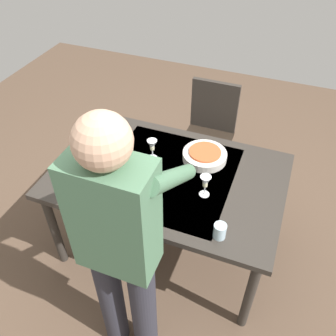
{
  "coord_description": "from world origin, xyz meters",
  "views": [
    {
      "loc": [
        -0.62,
        1.6,
        2.33
      ],
      "look_at": [
        0.0,
        0.0,
        0.79
      ],
      "focal_mm": 38.38,
      "sensor_mm": 36.0,
      "label": 1
    }
  ],
  "objects_px": {
    "dinner_plate_near": "(78,170)",
    "wine_bottle": "(129,195)",
    "person_server": "(121,245)",
    "wine_glass_left": "(152,146)",
    "dining_table": "(168,181)",
    "water_cup_near_left": "(148,166)",
    "water_cup_near_right": "(220,231)",
    "serving_bowl_pasta": "(205,155)",
    "wine_glass_right": "(205,182)",
    "chair_near": "(210,128)"
  },
  "relations": [
    {
      "from": "person_server",
      "to": "water_cup_near_left",
      "type": "distance_m",
      "value": 0.77
    },
    {
      "from": "wine_glass_right",
      "to": "water_cup_near_right",
      "type": "xyz_separation_m",
      "value": [
        -0.17,
        0.27,
        -0.06
      ]
    },
    {
      "from": "dining_table",
      "to": "person_server",
      "type": "relative_size",
      "value": 0.89
    },
    {
      "from": "chair_near",
      "to": "wine_glass_left",
      "type": "relative_size",
      "value": 6.03
    },
    {
      "from": "dinner_plate_near",
      "to": "serving_bowl_pasta",
      "type": "bearing_deg",
      "value": -150.91
    },
    {
      "from": "person_server",
      "to": "serving_bowl_pasta",
      "type": "distance_m",
      "value": 1.01
    },
    {
      "from": "water_cup_near_right",
      "to": "serving_bowl_pasta",
      "type": "relative_size",
      "value": 0.31
    },
    {
      "from": "person_server",
      "to": "wine_glass_right",
      "type": "distance_m",
      "value": 0.71
    },
    {
      "from": "wine_bottle",
      "to": "wine_glass_left",
      "type": "bearing_deg",
      "value": -83.7
    },
    {
      "from": "serving_bowl_pasta",
      "to": "wine_glass_left",
      "type": "bearing_deg",
      "value": 19.31
    },
    {
      "from": "dining_table",
      "to": "water_cup_near_right",
      "type": "distance_m",
      "value": 0.59
    },
    {
      "from": "wine_glass_left",
      "to": "wine_glass_right",
      "type": "bearing_deg",
      "value": 154.33
    },
    {
      "from": "water_cup_near_right",
      "to": "wine_glass_right",
      "type": "bearing_deg",
      "value": -58.66
    },
    {
      "from": "serving_bowl_pasta",
      "to": "dinner_plate_near",
      "type": "relative_size",
      "value": 1.3
    },
    {
      "from": "dining_table",
      "to": "water_cup_near_left",
      "type": "distance_m",
      "value": 0.18
    },
    {
      "from": "wine_bottle",
      "to": "wine_glass_left",
      "type": "height_order",
      "value": "wine_bottle"
    },
    {
      "from": "water_cup_near_left",
      "to": "dinner_plate_near",
      "type": "xyz_separation_m",
      "value": [
        0.44,
        0.16,
        -0.04
      ]
    },
    {
      "from": "water_cup_near_right",
      "to": "wine_glass_left",
      "type": "bearing_deg",
      "value": -38.84
    },
    {
      "from": "dining_table",
      "to": "wine_glass_right",
      "type": "bearing_deg",
      "value": 160.59
    },
    {
      "from": "wine_glass_left",
      "to": "dinner_plate_near",
      "type": "distance_m",
      "value": 0.52
    },
    {
      "from": "water_cup_near_right",
      "to": "dinner_plate_near",
      "type": "height_order",
      "value": "water_cup_near_right"
    },
    {
      "from": "dining_table",
      "to": "serving_bowl_pasta",
      "type": "height_order",
      "value": "serving_bowl_pasta"
    },
    {
      "from": "dining_table",
      "to": "chair_near",
      "type": "bearing_deg",
      "value": -93.1
    },
    {
      "from": "chair_near",
      "to": "water_cup_near_left",
      "type": "bearing_deg",
      "value": 78.86
    },
    {
      "from": "chair_near",
      "to": "wine_glass_left",
      "type": "bearing_deg",
      "value": 75.16
    },
    {
      "from": "water_cup_near_right",
      "to": "dinner_plate_near",
      "type": "bearing_deg",
      "value": -10.32
    },
    {
      "from": "wine_glass_left",
      "to": "serving_bowl_pasta",
      "type": "bearing_deg",
      "value": -160.69
    },
    {
      "from": "chair_near",
      "to": "water_cup_near_right",
      "type": "relative_size",
      "value": 9.82
    },
    {
      "from": "person_server",
      "to": "wine_glass_left",
      "type": "distance_m",
      "value": 0.9
    },
    {
      "from": "wine_glass_left",
      "to": "wine_glass_right",
      "type": "xyz_separation_m",
      "value": [
        -0.43,
        0.21,
        0.0
      ]
    },
    {
      "from": "person_server",
      "to": "dinner_plate_near",
      "type": "distance_m",
      "value": 0.87
    },
    {
      "from": "dinner_plate_near",
      "to": "wine_bottle",
      "type": "bearing_deg",
      "value": 159.59
    },
    {
      "from": "serving_bowl_pasta",
      "to": "dinner_plate_near",
      "type": "height_order",
      "value": "serving_bowl_pasta"
    },
    {
      "from": "wine_glass_right",
      "to": "wine_glass_left",
      "type": "bearing_deg",
      "value": -25.67
    },
    {
      "from": "dinner_plate_near",
      "to": "water_cup_near_right",
      "type": "bearing_deg",
      "value": 169.68
    },
    {
      "from": "dining_table",
      "to": "wine_bottle",
      "type": "distance_m",
      "value": 0.42
    },
    {
      "from": "wine_glass_right",
      "to": "serving_bowl_pasta",
      "type": "xyz_separation_m",
      "value": [
        0.1,
        -0.32,
        -0.07
      ]
    },
    {
      "from": "water_cup_near_left",
      "to": "dinner_plate_near",
      "type": "height_order",
      "value": "water_cup_near_left"
    },
    {
      "from": "wine_bottle",
      "to": "dinner_plate_near",
      "type": "xyz_separation_m",
      "value": [
        0.46,
        -0.17,
        -0.1
      ]
    },
    {
      "from": "wine_bottle",
      "to": "dinner_plate_near",
      "type": "distance_m",
      "value": 0.5
    },
    {
      "from": "person_server",
      "to": "dinner_plate_near",
      "type": "xyz_separation_m",
      "value": [
        0.62,
        -0.57,
        -0.22
      ]
    },
    {
      "from": "chair_near",
      "to": "wine_bottle",
      "type": "height_order",
      "value": "wine_bottle"
    },
    {
      "from": "chair_near",
      "to": "water_cup_near_right",
      "type": "height_order",
      "value": "chair_near"
    },
    {
      "from": "water_cup_near_right",
      "to": "dinner_plate_near",
      "type": "distance_m",
      "value": 1.03
    },
    {
      "from": "wine_glass_left",
      "to": "water_cup_near_right",
      "type": "xyz_separation_m",
      "value": [
        -0.6,
        0.48,
        -0.06
      ]
    },
    {
      "from": "water_cup_near_right",
      "to": "dining_table",
      "type": "bearing_deg",
      "value": -40.01
    },
    {
      "from": "wine_bottle",
      "to": "water_cup_near_left",
      "type": "xyz_separation_m",
      "value": [
        0.03,
        -0.33,
        -0.06
      ]
    },
    {
      "from": "chair_near",
      "to": "wine_glass_right",
      "type": "bearing_deg",
      "value": 103.16
    },
    {
      "from": "chair_near",
      "to": "water_cup_near_left",
      "type": "relative_size",
      "value": 9.32
    },
    {
      "from": "person_server",
      "to": "dining_table",
      "type": "bearing_deg",
      "value": -85.8
    }
  ]
}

